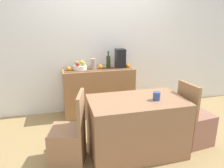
# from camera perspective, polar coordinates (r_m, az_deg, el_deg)

# --- Properties ---
(ground_plane) EXTENTS (6.40, 6.40, 0.02)m
(ground_plane) POSITION_cam_1_polar(r_m,az_deg,el_deg) (3.36, 2.41, -13.87)
(ground_plane) COLOR #9C8051
(ground_plane) RESTS_ON ground
(room_wall_rear) EXTENTS (6.40, 0.06, 2.70)m
(room_wall_rear) POSITION_cam_1_polar(r_m,az_deg,el_deg) (4.04, -2.23, 11.90)
(room_wall_rear) COLOR white
(room_wall_rear) RESTS_ON ground
(sideboard_console) EXTENTS (1.26, 0.42, 0.85)m
(sideboard_console) POSITION_cam_1_polar(r_m,az_deg,el_deg) (3.95, -3.45, -2.00)
(sideboard_console) COLOR #9A6A41
(sideboard_console) RESTS_ON ground
(table_runner) EXTENTS (1.18, 0.32, 0.01)m
(table_runner) POSITION_cam_1_polar(r_m,az_deg,el_deg) (3.83, -3.57, 4.04)
(table_runner) COLOR brown
(table_runner) RESTS_ON sideboard_console
(fruit_bowl) EXTENTS (0.23, 0.23, 0.07)m
(fruit_bowl) POSITION_cam_1_polar(r_m,az_deg,el_deg) (3.78, -8.34, 4.32)
(fruit_bowl) COLOR white
(fruit_bowl) RESTS_ON table_runner
(apple_right) EXTENTS (0.07, 0.07, 0.07)m
(apple_right) POSITION_cam_1_polar(r_m,az_deg,el_deg) (3.74, -7.54, 5.38)
(apple_right) COLOR #99B23A
(apple_right) RESTS_ON fruit_bowl
(apple_center) EXTENTS (0.07, 0.07, 0.07)m
(apple_center) POSITION_cam_1_polar(r_m,az_deg,el_deg) (3.78, -9.30, 5.42)
(apple_center) COLOR #84A03B
(apple_center) RESTS_ON fruit_bowl
(apple_upper) EXTENTS (0.07, 0.07, 0.07)m
(apple_upper) POSITION_cam_1_polar(r_m,az_deg,el_deg) (3.83, -8.00, 5.62)
(apple_upper) COLOR gold
(apple_upper) RESTS_ON fruit_bowl
(apple_left) EXTENTS (0.07, 0.07, 0.07)m
(apple_left) POSITION_cam_1_polar(r_m,az_deg,el_deg) (3.70, -8.98, 5.16)
(apple_left) COLOR red
(apple_left) RESTS_ON fruit_bowl
(wine_bottle) EXTENTS (0.07, 0.07, 0.31)m
(wine_bottle) POSITION_cam_1_polar(r_m,az_deg,el_deg) (3.85, -0.97, 5.85)
(wine_bottle) COLOR #213414
(wine_bottle) RESTS_ON sideboard_console
(coffee_maker) EXTENTS (0.16, 0.18, 0.34)m
(coffee_maker) POSITION_cam_1_polar(r_m,az_deg,el_deg) (3.89, 2.17, 6.76)
(coffee_maker) COLOR black
(coffee_maker) RESTS_ON sideboard_console
(ceramic_vase) EXTENTS (0.10, 0.10, 0.19)m
(ceramic_vase) POSITION_cam_1_polar(r_m,az_deg,el_deg) (3.80, -4.95, 5.28)
(ceramic_vase) COLOR #A39384
(ceramic_vase) RESTS_ON sideboard_console
(orange_loose_end) EXTENTS (0.08, 0.08, 0.08)m
(orange_loose_end) POSITION_cam_1_polar(r_m,az_deg,el_deg) (3.81, -3.07, 4.53)
(orange_loose_end) COLOR orange
(orange_loose_end) RESTS_ON sideboard_console
(orange_loose_near_bowl) EXTENTS (0.07, 0.07, 0.07)m
(orange_loose_near_bowl) POSITION_cam_1_polar(r_m,az_deg,el_deg) (3.75, -11.35, 3.96)
(orange_loose_near_bowl) COLOR orange
(orange_loose_near_bowl) RESTS_ON sideboard_console
(orange_loose_far) EXTENTS (0.08, 0.08, 0.08)m
(orange_loose_far) POSITION_cam_1_polar(r_m,az_deg,el_deg) (3.92, 4.17, 4.86)
(orange_loose_far) COLOR orange
(orange_loose_far) RESTS_ON sideboard_console
(dining_table) EXTENTS (1.21, 0.71, 0.74)m
(dining_table) POSITION_cam_1_polar(r_m,az_deg,el_deg) (2.88, 6.40, -10.95)
(dining_table) COLOR #936748
(dining_table) RESTS_ON ground
(coffee_cup) EXTENTS (0.09, 0.09, 0.10)m
(coffee_cup) POSITION_cam_1_polar(r_m,az_deg,el_deg) (2.73, 11.63, -3.11)
(coffee_cup) COLOR #344B87
(coffee_cup) RESTS_ON dining_table
(chair_near_window) EXTENTS (0.49, 0.49, 0.90)m
(chair_near_window) POSITION_cam_1_polar(r_m,az_deg,el_deg) (2.77, -11.27, -14.84)
(chair_near_window) COLOR #9C6F4D
(chair_near_window) RESTS_ON ground
(chair_by_corner) EXTENTS (0.45, 0.45, 0.90)m
(chair_by_corner) POSITION_cam_1_polar(r_m,az_deg,el_deg) (3.30, 20.81, -10.17)
(chair_by_corner) COLOR #936151
(chair_by_corner) RESTS_ON ground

